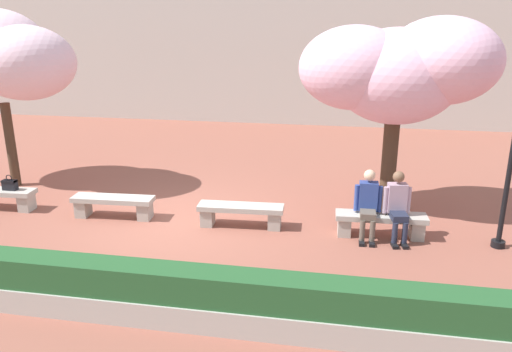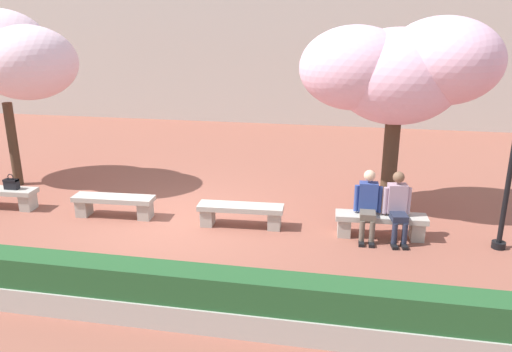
{
  "view_description": "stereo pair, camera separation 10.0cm",
  "coord_description": "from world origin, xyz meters",
  "px_view_note": "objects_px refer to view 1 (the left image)",
  "views": [
    {
      "loc": [
        3.27,
        -8.92,
        3.91
      ],
      "look_at": [
        1.61,
        0.2,
        1.0
      ],
      "focal_mm": 35.0,
      "sensor_mm": 36.0,
      "label": 1
    },
    {
      "loc": [
        3.36,
        -8.91,
        3.91
      ],
      "look_at": [
        1.61,
        0.2,
        1.0
      ],
      "focal_mm": 35.0,
      "sensor_mm": 36.0,
      "label": 2
    }
  ],
  "objects_px": {
    "stone_bench_near_east": "(381,222)",
    "handbag": "(10,184)",
    "stone_bench_center": "(241,212)",
    "person_seated_right": "(398,204)",
    "person_seated_left": "(368,202)",
    "cherry_tree_main": "(400,70)",
    "stone_bench_near_west": "(113,204)"
  },
  "relations": [
    {
      "from": "stone_bench_center",
      "to": "stone_bench_near_west",
      "type": "bearing_deg",
      "value": 180.0
    },
    {
      "from": "person_seated_left",
      "to": "stone_bench_near_west",
      "type": "bearing_deg",
      "value": 179.4
    },
    {
      "from": "stone_bench_center",
      "to": "handbag",
      "type": "relative_size",
      "value": 5.0
    },
    {
      "from": "cherry_tree_main",
      "to": "handbag",
      "type": "bearing_deg",
      "value": -170.1
    },
    {
      "from": "handbag",
      "to": "cherry_tree_main",
      "type": "distance_m",
      "value": 8.42
    },
    {
      "from": "stone_bench_near_east",
      "to": "person_seated_right",
      "type": "distance_m",
      "value": 0.48
    },
    {
      "from": "stone_bench_center",
      "to": "cherry_tree_main",
      "type": "xyz_separation_m",
      "value": [
        2.94,
        1.41,
        2.67
      ]
    },
    {
      "from": "person_seated_right",
      "to": "person_seated_left",
      "type": "bearing_deg",
      "value": -179.91
    },
    {
      "from": "stone_bench_center",
      "to": "handbag",
      "type": "height_order",
      "value": "handbag"
    },
    {
      "from": "stone_bench_center",
      "to": "stone_bench_near_east",
      "type": "height_order",
      "value": "same"
    },
    {
      "from": "stone_bench_near_east",
      "to": "cherry_tree_main",
      "type": "distance_m",
      "value": 3.03
    },
    {
      "from": "stone_bench_center",
      "to": "stone_bench_near_east",
      "type": "xyz_separation_m",
      "value": [
        2.68,
        0.0,
        0.0
      ]
    },
    {
      "from": "stone_bench_center",
      "to": "person_seated_right",
      "type": "xyz_separation_m",
      "value": [
        2.95,
        -0.05,
        0.4
      ]
    },
    {
      "from": "handbag",
      "to": "cherry_tree_main",
      "type": "relative_size",
      "value": 0.08
    },
    {
      "from": "person_seated_left",
      "to": "stone_bench_center",
      "type": "bearing_deg",
      "value": 178.73
    },
    {
      "from": "stone_bench_near_west",
      "to": "stone_bench_near_east",
      "type": "distance_m",
      "value": 5.36
    },
    {
      "from": "stone_bench_near_east",
      "to": "handbag",
      "type": "xyz_separation_m",
      "value": [
        -7.7,
        0.02,
        0.28
      ]
    },
    {
      "from": "person_seated_right",
      "to": "handbag",
      "type": "relative_size",
      "value": 3.81
    },
    {
      "from": "cherry_tree_main",
      "to": "stone_bench_near_west",
      "type": "bearing_deg",
      "value": -165.94
    },
    {
      "from": "person_seated_right",
      "to": "cherry_tree_main",
      "type": "bearing_deg",
      "value": 90.45
    },
    {
      "from": "handbag",
      "to": "stone_bench_near_west",
      "type": "bearing_deg",
      "value": -0.44
    },
    {
      "from": "stone_bench_near_east",
      "to": "stone_bench_center",
      "type": "bearing_deg",
      "value": 180.0
    },
    {
      "from": "cherry_tree_main",
      "to": "person_seated_left",
      "type": "bearing_deg",
      "value": -109.49
    },
    {
      "from": "person_seated_right",
      "to": "handbag",
      "type": "height_order",
      "value": "person_seated_right"
    },
    {
      "from": "stone_bench_center",
      "to": "stone_bench_near_east",
      "type": "distance_m",
      "value": 2.68
    },
    {
      "from": "stone_bench_near_west",
      "to": "handbag",
      "type": "distance_m",
      "value": 2.35
    },
    {
      "from": "stone_bench_near_east",
      "to": "person_seated_left",
      "type": "height_order",
      "value": "person_seated_left"
    },
    {
      "from": "person_seated_left",
      "to": "handbag",
      "type": "distance_m",
      "value": 7.44
    },
    {
      "from": "stone_bench_near_east",
      "to": "person_seated_right",
      "type": "bearing_deg",
      "value": -11.02
    },
    {
      "from": "stone_bench_center",
      "to": "person_seated_right",
      "type": "relative_size",
      "value": 1.31
    },
    {
      "from": "stone_bench_near_east",
      "to": "cherry_tree_main",
      "type": "bearing_deg",
      "value": 79.57
    },
    {
      "from": "person_seated_left",
      "to": "cherry_tree_main",
      "type": "bearing_deg",
      "value": 70.51
    }
  ]
}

